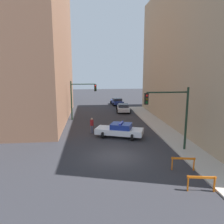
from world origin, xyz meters
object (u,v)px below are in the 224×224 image
object	(u,v)px
traffic_light_near	(173,109)
pedestrian_crossing	(92,125)
police_car	(120,130)
parked_car_near	(123,108)
barrier_front	(201,181)
barrier_mid	(183,161)
traffic_light_far	(80,95)
parked_car_mid	(117,101)

from	to	relation	value
traffic_light_near	pedestrian_crossing	world-z (taller)	traffic_light_near
police_car	parked_car_near	world-z (taller)	police_car
traffic_light_near	barrier_front	world-z (taller)	traffic_light_near
traffic_light_near	barrier_mid	bearing A→B (deg)	-98.08
barrier_mid	traffic_light_far	bearing A→B (deg)	115.30
police_car	parked_car_mid	distance (m)	20.25
barrier_mid	police_car	bearing A→B (deg)	112.71
traffic_light_near	pedestrian_crossing	xyz separation A→B (m)	(-6.52, 5.96, -2.67)
parked_car_near	parked_car_mid	xyz separation A→B (m)	(-0.12, 7.08, 0.00)
barrier_mid	traffic_light_near	bearing A→B (deg)	81.92
traffic_light_near	barrier_mid	distance (m)	4.60
parked_car_mid	barrier_front	xyz separation A→B (m)	(0.93, -30.49, -0.06)
police_car	barrier_mid	xyz separation A→B (m)	(3.25, -7.75, -0.11)
traffic_light_far	barrier_mid	xyz separation A→B (m)	(7.53, -15.94, -2.78)
parked_car_mid	pedestrian_crossing	xyz separation A→B (m)	(-5.00, -18.40, 0.19)
traffic_light_far	barrier_front	bearing A→B (deg)	-68.14
traffic_light_near	parked_car_near	world-z (taller)	traffic_light_near
barrier_front	barrier_mid	distance (m)	2.62
traffic_light_far	police_car	xyz separation A→B (m)	(4.29, -8.18, -2.67)
police_car	barrier_front	world-z (taller)	police_car
traffic_light_far	barrier_mid	distance (m)	17.85
traffic_light_far	traffic_light_near	bearing A→B (deg)	-57.11
traffic_light_far	pedestrian_crossing	xyz separation A→B (m)	(1.51, -6.46, -2.54)
police_car	barrier_mid	size ratio (longest dim) A/B	3.19
barrier_front	police_car	bearing A→B (deg)	106.92
police_car	barrier_mid	distance (m)	8.41
traffic_light_near	traffic_light_far	world-z (taller)	traffic_light_near
police_car	pedestrian_crossing	distance (m)	3.27
traffic_light_near	barrier_front	xyz separation A→B (m)	(-0.59, -6.13, -2.91)
parked_car_mid	pedestrian_crossing	bearing A→B (deg)	-109.21
police_car	parked_car_near	size ratio (longest dim) A/B	1.13
barrier_mid	parked_car_mid	bearing A→B (deg)	92.09
parked_car_near	pedestrian_crossing	bearing A→B (deg)	-108.70
traffic_light_near	traffic_light_far	bearing A→B (deg)	122.89
traffic_light_near	parked_car_mid	bearing A→B (deg)	93.57
parked_car_near	traffic_light_near	bearing A→B (deg)	-79.74
barrier_front	traffic_light_far	bearing A→B (deg)	111.86
police_car	traffic_light_near	bearing A→B (deg)	-118.10
parked_car_mid	traffic_light_far	bearing A→B (deg)	-122.63
barrier_front	barrier_mid	bearing A→B (deg)	88.03
police_car	parked_car_mid	size ratio (longest dim) A/B	1.14
parked_car_near	parked_car_mid	distance (m)	7.08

